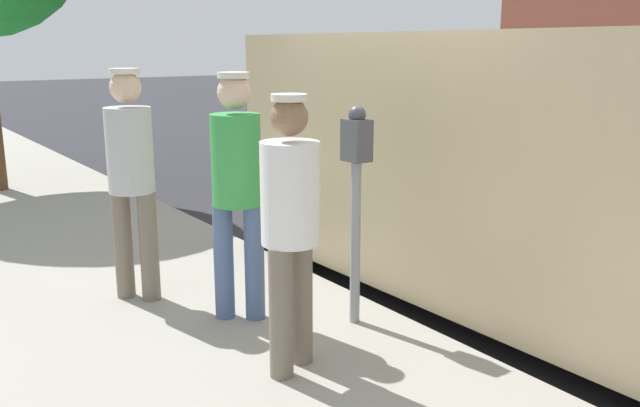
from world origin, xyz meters
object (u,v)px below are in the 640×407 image
object	(u,v)px
pedestrian_in_white	(290,218)
pedestrian_in_green	(237,181)
pedestrian_in_gray	(131,170)
parking_meter_near	(356,179)
parked_van	(533,166)

from	to	relation	value
pedestrian_in_white	pedestrian_in_green	size ratio (longest dim) A/B	0.95
pedestrian_in_gray	pedestrian_in_white	bearing A→B (deg)	101.10
parking_meter_near	parked_van	xyz separation A→B (m)	(-1.50, 0.30, -0.03)
pedestrian_in_white	parked_van	distance (m)	2.25
pedestrian_in_green	parked_van	xyz separation A→B (m)	(-2.12, 0.84, 0.01)
pedestrian_in_gray	parked_van	size ratio (longest dim) A/B	0.33
parking_meter_near	parked_van	world-z (taller)	parked_van
pedestrian_in_white	parked_van	world-z (taller)	parked_van
parking_meter_near	pedestrian_in_white	bearing A→B (deg)	23.92
parking_meter_near	pedestrian_in_green	world-z (taller)	pedestrian_in_green
parking_meter_near	pedestrian_in_white	size ratio (longest dim) A/B	0.92
parking_meter_near	pedestrian_in_gray	distance (m)	1.71
pedestrian_in_white	parked_van	size ratio (longest dim) A/B	0.31
pedestrian_in_gray	pedestrian_in_green	size ratio (longest dim) A/B	1.01
pedestrian_in_green	parked_van	bearing A→B (deg)	158.48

